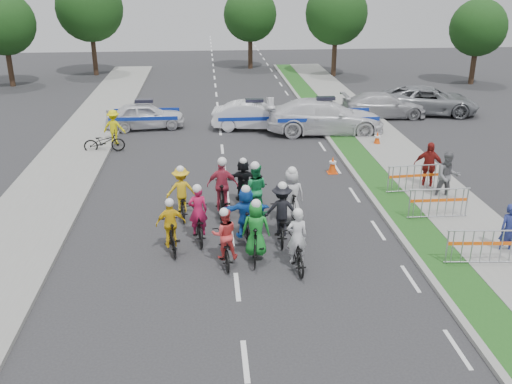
{
  "coord_description": "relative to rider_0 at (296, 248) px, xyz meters",
  "views": [
    {
      "loc": [
        -0.63,
        -12.78,
        7.69
      ],
      "look_at": [
        0.82,
        3.83,
        1.1
      ],
      "focal_mm": 40.0,
      "sensor_mm": 36.0,
      "label": 1
    }
  ],
  "objects": [
    {
      "name": "rider_8",
      "position": [
        -0.85,
        3.38,
        0.14
      ],
      "size": [
        1.07,
        2.05,
        1.99
      ],
      "rotation": [
        0.0,
        0.0,
        2.94
      ],
      "color": "black",
      "rests_on": "ground"
    },
    {
      "name": "spectator_2",
      "position": [
        5.72,
        5.46,
        0.31
      ],
      "size": [
        1.14,
        0.9,
        1.81
      ],
      "primitive_type": "imported",
      "rotation": [
        0.0,
        0.0,
        -0.5
      ],
      "color": "maroon",
      "rests_on": "ground"
    },
    {
      "name": "ground",
      "position": [
        -1.67,
        -0.89,
        -0.6
      ],
      "size": [
        90.0,
        90.0,
        0.0
      ],
      "primitive_type": "plane",
      "color": "#28282B",
      "rests_on": "ground"
    },
    {
      "name": "police_car_0",
      "position": [
        -5.45,
        15.05,
        0.07
      ],
      "size": [
        4.11,
        2.09,
        1.34
      ],
      "primitive_type": "imported",
      "rotation": [
        0.0,
        0.0,
        1.7
      ],
      "color": "silver",
      "rests_on": "ground"
    },
    {
      "name": "rider_2",
      "position": [
        -1.93,
        0.42,
        0.04
      ],
      "size": [
        0.75,
        1.71,
        1.7
      ],
      "rotation": [
        0.0,
        0.0,
        3.22
      ],
      "color": "black",
      "rests_on": "ground"
    },
    {
      "name": "rider_0",
      "position": [
        0.0,
        0.0,
        0.0
      ],
      "size": [
        0.7,
        1.8,
        1.8
      ],
      "rotation": [
        0.0,
        0.0,
        3.19
      ],
      "color": "black",
      "rests_on": "ground"
    },
    {
      "name": "marshal_hiviz",
      "position": [
        -6.62,
        12.39,
        0.21
      ],
      "size": [
        1.15,
        0.82,
        1.61
      ],
      "primitive_type": "imported",
      "rotation": [
        0.0,
        0.0,
        2.91
      ],
      "color": "yellow",
      "rests_on": "ground"
    },
    {
      "name": "tree_2",
      "position": [
        16.33,
        25.11,
        3.24
      ],
      "size": [
        3.85,
        3.85,
        5.77
      ],
      "color": "#382619",
      "rests_on": "ground"
    },
    {
      "name": "barrier_0",
      "position": [
        5.03,
        -0.41,
        -0.04
      ],
      "size": [
        2.03,
        0.66,
        1.12
      ],
      "primitive_type": null,
      "rotation": [
        0.0,
        0.0,
        -0.08
      ],
      "color": "#A5A8AD",
      "rests_on": "ground"
    },
    {
      "name": "rider_10",
      "position": [
        -3.21,
        3.76,
        0.1
      ],
      "size": [
        1.04,
        1.8,
        1.79
      ],
      "rotation": [
        0.0,
        0.0,
        3.22
      ],
      "color": "black",
      "rests_on": "ground"
    },
    {
      "name": "rider_11",
      "position": [
        -1.14,
        4.64,
        0.13
      ],
      "size": [
        1.37,
        1.63,
        1.71
      ],
      "rotation": [
        0.0,
        0.0,
        3.12
      ],
      "color": "black",
      "rests_on": "ground"
    },
    {
      "name": "sidewalk_left",
      "position": [
        -8.17,
        4.11,
        -0.53
      ],
      "size": [
        3.0,
        60.0,
        0.13
      ],
      "primitive_type": "cube",
      "color": "gray",
      "rests_on": "ground"
    },
    {
      "name": "tree_3",
      "position": [
        -10.67,
        31.11,
        4.29
      ],
      "size": [
        4.9,
        4.9,
        7.35
      ],
      "color": "#382619",
      "rests_on": "ground"
    },
    {
      "name": "rider_1",
      "position": [
        -1.06,
        0.57,
        0.13
      ],
      "size": [
        0.83,
        1.81,
        1.86
      ],
      "rotation": [
        0.0,
        0.0,
        3.02
      ],
      "color": "black",
      "rests_on": "ground"
    },
    {
      "name": "rider_6",
      "position": [
        -2.66,
        1.96,
        0.0
      ],
      "size": [
        0.8,
        1.84,
        1.82
      ],
      "rotation": [
        0.0,
        0.0,
        3.24
      ],
      "color": "black",
      "rests_on": "ground"
    },
    {
      "name": "sidewalk_right",
      "position": [
        5.93,
        4.11,
        -0.53
      ],
      "size": [
        2.4,
        60.0,
        0.13
      ],
      "primitive_type": "cube",
      "color": "gray",
      "rests_on": "ground"
    },
    {
      "name": "rider_3",
      "position": [
        -3.43,
        1.25,
        0.06
      ],
      "size": [
        0.9,
        1.66,
        1.69
      ],
      "rotation": [
        0.0,
        0.0,
        3.32
      ],
      "color": "black",
      "rests_on": "ground"
    },
    {
      "name": "tree_0",
      "position": [
        -15.67,
        27.11,
        3.59
      ],
      "size": [
        4.2,
        4.2,
        6.3
      ],
      "color": "#382619",
      "rests_on": "ground"
    },
    {
      "name": "rider_7",
      "position": [
        0.25,
        2.8,
        0.17
      ],
      "size": [
        0.9,
        1.95,
        1.99
      ],
      "rotation": [
        0.0,
        0.0,
        3.29
      ],
      "color": "black",
      "rests_on": "ground"
    },
    {
      "name": "curb_right",
      "position": [
        3.43,
        4.11,
        -0.54
      ],
      "size": [
        0.2,
        60.0,
        0.12
      ],
      "primitive_type": "cube",
      "color": "gray",
      "rests_on": "ground"
    },
    {
      "name": "barrier_1",
      "position": [
        5.03,
        2.68,
        -0.04
      ],
      "size": [
        2.0,
        0.51,
        1.12
      ],
      "primitive_type": null,
      "rotation": [
        0.0,
        0.0,
        -0.0
      ],
      "color": "#A5A8AD",
      "rests_on": "ground"
    },
    {
      "name": "rider_5",
      "position": [
        -1.25,
        1.74,
        0.17
      ],
      "size": [
        1.48,
        1.76,
        1.82
      ],
      "rotation": [
        0.0,
        0.0,
        3.21
      ],
      "color": "black",
      "rests_on": "ground"
    },
    {
      "name": "spectator_1",
      "position": [
        6.0,
        4.36,
        0.29
      ],
      "size": [
        0.93,
        0.77,
        1.78
      ],
      "primitive_type": "imported",
      "rotation": [
        0.0,
        0.0,
        -0.11
      ],
      "color": "slate",
      "rests_on": "ground"
    },
    {
      "name": "civilian_sedan",
      "position": [
        7.32,
        16.29,
        0.07
      ],
      "size": [
        4.66,
        2.0,
        1.34
      ],
      "primitive_type": "imported",
      "rotation": [
        0.0,
        0.0,
        1.54
      ],
      "color": "#ADADB2",
      "rests_on": "ground"
    },
    {
      "name": "civilian_suv",
      "position": [
        10.06,
        16.86,
        0.15
      ],
      "size": [
        5.84,
        3.64,
        1.5
      ],
      "primitive_type": "imported",
      "rotation": [
        0.0,
        0.0,
        1.35
      ],
      "color": "gray",
      "rests_on": "ground"
    },
    {
      "name": "cone_0",
      "position": [
        2.63,
        7.52,
        -0.26
      ],
      "size": [
        0.4,
        0.4,
        0.7
      ],
      "color": "#F24C0C",
      "rests_on": "ground"
    },
    {
      "name": "cone_1",
      "position": [
        5.46,
        10.99,
        -0.26
      ],
      "size": [
        0.4,
        0.4,
        0.7
      ],
      "color": "#F24C0C",
      "rests_on": "ground"
    },
    {
      "name": "rider_4",
      "position": [
        -0.18,
        1.74,
        0.14
      ],
      "size": [
        1.1,
        1.91,
        1.9
      ],
      "rotation": [
        0.0,
        0.0,
        3.05
      ],
      "color": "black",
      "rests_on": "ground"
    },
    {
      "name": "police_car_2",
      "position": [
        3.47,
        13.38,
        0.24
      ],
      "size": [
        5.93,
        2.8,
        1.67
      ],
      "primitive_type": "imported",
      "rotation": [
        0.0,
        0.0,
        1.49
      ],
      "color": "silver",
      "rests_on": "ground"
    },
    {
      "name": "tree_1",
      "position": [
        7.33,
        29.11,
        3.94
      ],
      "size": [
        4.55,
        4.55,
        6.82
      ],
      "color": "#382619",
      "rests_on": "ground"
    },
    {
      "name": "tree_4",
      "position": [
        1.33,
        33.11,
        3.59
      ],
      "size": [
        4.2,
        4.2,
        6.3
      ],
      "color": "#382619",
      "rests_on": "ground"
    },
    {
      "name": "rider_9",
      "position": [
        -1.87,
        3.77,
        0.18
      ],
      "size": [
        1.07,
        1.99,
        2.04
      ],
      "rotation": [
        0.0,
        0.0,
        3.02
      ],
      "color": "black",
      "rests_on": "ground"
    },
    {
      "name": "police_car_1",
      "position": [
        0.07,
        14.44,
        0.1
      ],
      "size": [
        4.37,
        2.0,
        1.39
      ],
      "primitive_type": "imported",
      "rotation": [
        0.0,
        0.0,
        1.44
      ],
      "color": "silver",
      "rests_on": "ground"
    },
    {
      "name": "barrier_2",
      "position": [
        5.03,
        5.0,
        -0.04
      ],
      "size": [
        2.03,
        0.63,
        1.12
      ],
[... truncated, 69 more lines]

